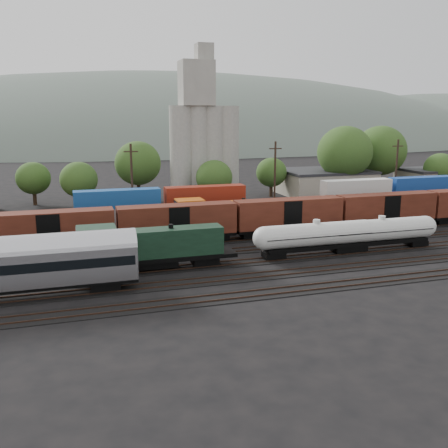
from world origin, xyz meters
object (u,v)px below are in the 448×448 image
object	(u,v)px
green_locomotive	(141,247)
tank_car_a	(316,236)
grain_silo	(204,142)
orange_locomotive	(222,214)

from	to	relation	value
green_locomotive	tank_car_a	size ratio (longest dim) A/B	1.17
green_locomotive	tank_car_a	distance (m)	20.36
green_locomotive	grain_silo	xyz separation A→B (m)	(17.72, 41.00, 8.50)
tank_car_a	orange_locomotive	world-z (taller)	orange_locomotive
grain_silo	orange_locomotive	bearing A→B (deg)	-99.38
tank_car_a	grain_silo	bearing A→B (deg)	93.67
green_locomotive	orange_locomotive	size ratio (longest dim) A/B	0.98
orange_locomotive	grain_silo	bearing A→B (deg)	80.62
orange_locomotive	grain_silo	size ratio (longest dim) A/B	0.64
green_locomotive	orange_locomotive	distance (m)	20.13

